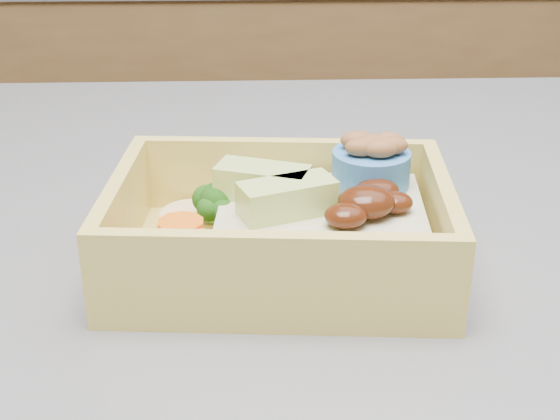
{
  "coord_description": "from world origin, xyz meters",
  "views": [
    {
      "loc": [
        -0.07,
        -0.5,
        1.16
      ],
      "look_at": [
        -0.06,
        -0.09,
        0.96
      ],
      "focal_mm": 50.0,
      "sensor_mm": 36.0,
      "label": 1
    }
  ],
  "objects": [
    {
      "name": "bento_box",
      "position": [
        -0.05,
        -0.08,
        0.95
      ],
      "size": [
        0.21,
        0.16,
        0.07
      ],
      "rotation": [
        0.0,
        0.0,
        -0.07
      ],
      "color": "#D2BB56",
      "rests_on": "island"
    }
  ]
}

